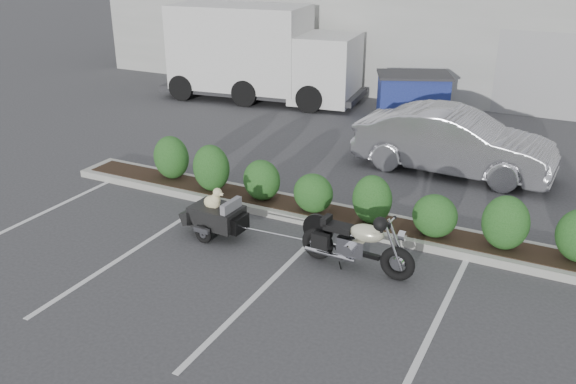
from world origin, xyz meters
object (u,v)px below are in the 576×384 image
at_px(delivery_truck, 261,56).
at_px(motorcycle, 356,244).
at_px(dumpster, 412,97).
at_px(pet_trailer, 216,215).
at_px(sedan, 454,142).

bearing_deg(delivery_truck, motorcycle, -60.23).
height_order(motorcycle, dumpster, dumpster).
distance_m(dumpster, delivery_truck, 5.39).
distance_m(motorcycle, dumpster, 9.55).
xyz_separation_m(pet_trailer, dumpster, (1.00, 9.35, 0.30)).
xyz_separation_m(motorcycle, sedan, (0.37, 5.35, 0.29)).
xyz_separation_m(sedan, dumpster, (-2.16, 4.03, -0.04)).
height_order(pet_trailer, sedan, sedan).
xyz_separation_m(motorcycle, delivery_truck, (-7.11, 9.51, 1.03)).
bearing_deg(pet_trailer, sedan, 62.27).
height_order(dumpster, delivery_truck, delivery_truck).
bearing_deg(pet_trailer, delivery_truck, 117.42).
bearing_deg(delivery_truck, pet_trailer, -72.48).
height_order(sedan, delivery_truck, delivery_truck).
relative_size(sedan, dumpster, 1.80).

